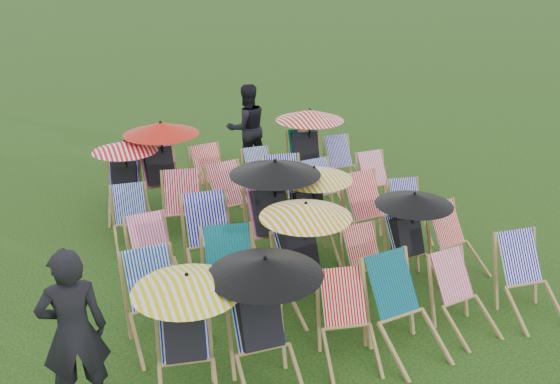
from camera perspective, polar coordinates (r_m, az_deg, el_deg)
name	(u,v)px	position (r m, az deg, el deg)	size (l,w,h in m)	color
ground	(294,261)	(8.69, 1.25, -6.33)	(100.00, 100.00, 0.00)	black
deckchair_0	(186,335)	(6.08, -8.57, -12.84)	(1.05, 1.12, 1.25)	#997947
deckchair_1	(265,321)	(6.13, -1.39, -11.72)	(1.12, 1.16, 1.33)	#997947
deckchair_2	(349,323)	(6.62, 6.32, -11.80)	(0.73, 0.91, 0.88)	#997947
deckchair_3	(407,311)	(6.80, 11.51, -10.61)	(0.75, 0.97, 0.99)	#997947
deckchair_4	(465,297)	(7.35, 16.56, -9.17)	(0.64, 0.83, 0.84)	#997947
deckchair_5	(531,280)	(7.86, 21.96, -7.46)	(0.69, 0.90, 0.92)	#997947
deckchair_6	(157,304)	(6.94, -11.16, -9.99)	(0.68, 0.92, 0.97)	#997947
deckchair_7	(232,281)	(7.19, -4.43, -8.13)	(0.84, 1.04, 1.02)	#997947
deckchair_8	(306,255)	(7.38, 2.43, -5.75)	(1.09, 1.17, 1.29)	#997947
deckchair_9	(371,266)	(7.77, 8.31, -6.70)	(0.57, 0.78, 0.83)	#997947
deckchair_10	(413,237)	(8.13, 12.09, -4.02)	(0.99, 1.05, 1.18)	#997947
deckchair_11	(458,241)	(8.60, 15.95, -4.33)	(0.69, 0.87, 0.86)	#997947
deckchair_12	(155,257)	(7.98, -11.34, -5.85)	(0.66, 0.87, 0.89)	#997947
deckchair_13	(212,241)	(8.12, -6.28, -4.49)	(0.76, 1.00, 1.03)	#997947
deckchair_14	(275,212)	(8.31, -0.50, -1.85)	(1.22, 1.27, 1.44)	#997947
deckchair_15	(313,211)	(8.60, 3.03, -1.73)	(1.06, 1.12, 1.26)	#997947
deckchair_16	(374,214)	(9.01, 8.58, -1.97)	(0.76, 0.99, 1.00)	#997947
deckchair_17	(410,212)	(9.41, 11.77, -1.78)	(0.67, 0.83, 0.81)	#997947
deckchair_18	(132,220)	(9.14, -13.37, -2.51)	(0.62, 0.82, 0.85)	#997947
deckchair_19	(183,210)	(9.17, -8.83, -1.66)	(0.81, 1.00, 0.97)	#997947
deckchair_20	(236,201)	(9.38, -4.03, -0.84)	(0.83, 1.02, 0.99)	#997947
deckchair_21	(286,194)	(9.58, 0.55, -0.22)	(0.82, 1.03, 1.02)	#997947
deckchair_22	(327,191)	(9.93, 4.28, 0.08)	(0.67, 0.86, 0.87)	#997947
deckchair_23	(379,182)	(10.43, 9.09, 0.90)	(0.58, 0.80, 0.86)	#997947
deckchair_24	(125,178)	(10.17, -14.00, 1.26)	(1.03, 1.10, 1.22)	#997947
deckchair_25	(162,165)	(10.25, -10.75, 2.40)	(1.22, 1.26, 1.45)	#997947
deckchair_26	(215,177)	(10.47, -6.01, 1.36)	(0.75, 0.95, 0.93)	#997947
deckchair_27	(262,176)	(10.65, -1.65, 1.50)	(0.55, 0.76, 0.82)	#997947
deckchair_28	(308,149)	(10.97, 2.60, 3.98)	(1.20, 1.28, 1.42)	#997947
deckchair_29	(344,163)	(11.26, 5.85, 2.63)	(0.58, 0.80, 0.85)	#997947
person_left	(73,332)	(6.05, -18.36, -12.04)	(0.61, 0.40, 1.66)	black
person_rear	(247,128)	(11.94, -3.04, 5.88)	(0.81, 0.63, 1.68)	black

